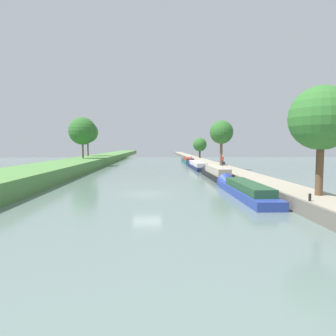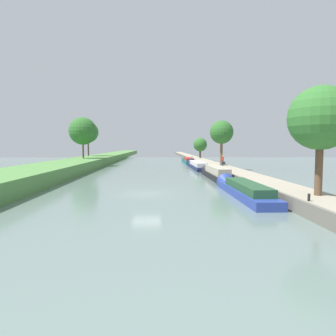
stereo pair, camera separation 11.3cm
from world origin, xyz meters
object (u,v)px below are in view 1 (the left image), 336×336
object	(u,v)px
narrowboat_blue	(243,189)
narrowboat_teal	(187,161)
mooring_bollard_far	(192,157)
park_bench	(223,162)
narrowboat_black	(215,173)
person_walking	(223,160)
mooring_bollard_near	(310,197)
narrowboat_navy	(196,165)

from	to	relation	value
narrowboat_blue	narrowboat_teal	bearing A→B (deg)	89.92
narrowboat_teal	mooring_bollard_far	size ratio (longest dim) A/B	32.02
park_bench	narrowboat_blue	bearing A→B (deg)	-99.15
narrowboat_black	narrowboat_teal	world-z (taller)	narrowboat_black
narrowboat_teal	mooring_bollard_far	distance (m)	6.94
narrowboat_blue	person_walking	bearing A→B (deg)	81.59
narrowboat_blue	person_walking	world-z (taller)	person_walking
mooring_bollard_far	park_bench	world-z (taller)	park_bench
narrowboat_black	mooring_bollard_far	world-z (taller)	narrowboat_black
park_bench	mooring_bollard_far	bearing A→B (deg)	95.37
mooring_bollard_near	park_bench	distance (m)	34.72
narrowboat_teal	mooring_bollard_near	distance (m)	54.35
narrowboat_teal	person_walking	size ratio (longest dim) A/B	8.68
narrowboat_teal	park_bench	distance (m)	20.16
narrowboat_blue	narrowboat_navy	size ratio (longest dim) A/B	0.75
park_bench	person_walking	bearing A→B (deg)	-104.17
narrowboat_black	narrowboat_teal	size ratio (longest dim) A/B	0.96
narrowboat_blue	narrowboat_black	xyz separation A→B (m)	(0.24, 13.13, 0.14)
narrowboat_black	narrowboat_navy	size ratio (longest dim) A/B	0.80
person_walking	mooring_bollard_far	size ratio (longest dim) A/B	3.69
person_walking	mooring_bollard_far	distance (m)	29.83
person_walking	park_bench	xyz separation A→B (m)	(0.86, 3.41, -0.53)
person_walking	narrowboat_teal	bearing A→B (deg)	98.46
narrowboat_blue	mooring_bollard_near	distance (m)	7.80
narrowboat_blue	mooring_bollard_far	world-z (taller)	mooring_bollard_far
mooring_bollard_near	mooring_bollard_far	size ratio (longest dim) A/B	1.00
mooring_bollard_near	mooring_bollard_far	xyz separation A→B (m)	(0.00, 61.00, 0.00)
narrowboat_navy	mooring_bollard_near	xyz separation A→B (m)	(1.79, -37.93, 0.58)
person_walking	narrowboat_black	bearing A→B (deg)	-107.21
narrowboat_blue	narrowboat_black	world-z (taller)	narrowboat_black
narrowboat_blue	mooring_bollard_far	distance (m)	53.48
narrowboat_black	park_bench	distance (m)	14.56
narrowboat_navy	person_walking	bearing A→B (deg)	-63.11
narrowboat_black	narrowboat_navy	world-z (taller)	narrowboat_black
narrowboat_black	person_walking	size ratio (longest dim) A/B	8.35
narrowboat_blue	person_walking	size ratio (longest dim) A/B	7.76
narrowboat_navy	park_bench	world-z (taller)	park_bench
narrowboat_black	mooring_bollard_near	size ratio (longest dim) A/B	30.81
narrowboat_teal	mooring_bollard_near	size ratio (longest dim) A/B	32.02
narrowboat_navy	narrowboat_teal	size ratio (longest dim) A/B	1.20
narrowboat_blue	narrowboat_teal	xyz separation A→B (m)	(0.07, 46.77, 0.05)
narrowboat_blue	narrowboat_black	bearing A→B (deg)	88.97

